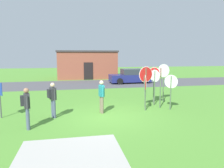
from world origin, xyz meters
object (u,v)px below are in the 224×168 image
(person_near_signs, at_px, (102,95))
(stop_sign_rear_right, at_px, (145,86))
(stop_sign_center_cluster, at_px, (163,76))
(stop_sign_far_back, at_px, (161,81))
(parked_car_on_street, at_px, (130,77))
(stop_sign_leaning_right, at_px, (146,79))
(person_holding_notes, at_px, (26,105))
(stop_sign_tallest, at_px, (154,79))
(stop_sign_leaning_left, at_px, (155,81))
(info_panel_leftmost, at_px, (0,94))
(person_on_left, at_px, (53,98))
(stop_sign_rear_left, at_px, (171,86))

(person_near_signs, bearing_deg, stop_sign_rear_right, 0.50)
(stop_sign_center_cluster, bearing_deg, stop_sign_far_back, -119.88)
(parked_car_on_street, distance_m, stop_sign_far_back, 10.65)
(stop_sign_leaning_right, xyz_separation_m, person_holding_notes, (-5.87, -2.31, -0.65))
(stop_sign_tallest, xyz_separation_m, stop_sign_rear_right, (-1.19, -1.65, -0.20))
(person_near_signs, bearing_deg, stop_sign_center_cluster, 24.56)
(parked_car_on_street, distance_m, stop_sign_tallest, 9.37)
(parked_car_on_street, bearing_deg, stop_sign_rear_right, -102.17)
(stop_sign_leaning_left, bearing_deg, stop_sign_leaning_right, -144.71)
(info_panel_leftmost, bearing_deg, stop_sign_far_back, 2.23)
(person_on_left, bearing_deg, stop_sign_far_back, 7.42)
(stop_sign_rear_right, xyz_separation_m, info_panel_leftmost, (-7.20, 0.05, -0.14))
(stop_sign_far_back, relative_size, stop_sign_rear_right, 1.19)
(person_holding_notes, bearing_deg, parked_car_on_street, 57.78)
(stop_sign_tallest, bearing_deg, stop_sign_rear_right, -125.67)
(parked_car_on_street, bearing_deg, stop_sign_leaning_left, -97.85)
(person_near_signs, bearing_deg, person_on_left, -171.49)
(stop_sign_leaning_left, height_order, stop_sign_rear_right, stop_sign_leaning_left)
(parked_car_on_street, relative_size, stop_sign_center_cluster, 1.80)
(person_near_signs, bearing_deg, info_panel_leftmost, 179.11)
(stop_sign_far_back, xyz_separation_m, person_holding_notes, (-6.70, -2.16, -0.55))
(stop_sign_rear_left, distance_m, person_holding_notes, 7.28)
(stop_sign_tallest, relative_size, person_holding_notes, 1.33)
(stop_sign_rear_left, relative_size, info_panel_leftmost, 1.13)
(stop_sign_leaning_right, height_order, info_panel_leftmost, stop_sign_leaning_right)
(person_on_left, bearing_deg, person_holding_notes, -122.43)
(stop_sign_rear_left, height_order, info_panel_leftmost, stop_sign_rear_left)
(person_near_signs, bearing_deg, stop_sign_tallest, 25.31)
(stop_sign_rear_right, height_order, info_panel_leftmost, stop_sign_rear_right)
(stop_sign_leaning_left, bearing_deg, person_on_left, -165.83)
(stop_sign_center_cluster, height_order, info_panel_leftmost, stop_sign_center_cluster)
(stop_sign_rear_right, bearing_deg, info_panel_leftmost, 179.56)
(person_on_left, bearing_deg, info_panel_leftmost, 169.89)
(stop_sign_rear_left, bearing_deg, person_holding_notes, -166.76)
(stop_sign_far_back, xyz_separation_m, person_near_signs, (-3.40, -0.40, -0.58))
(stop_sign_center_cluster, distance_m, stop_sign_rear_right, 2.78)
(stop_sign_rear_left, bearing_deg, stop_sign_tallest, 97.84)
(stop_sign_tallest, bearing_deg, stop_sign_leaning_right, -130.51)
(stop_sign_tallest, distance_m, person_on_left, 6.31)
(stop_sign_leaning_left, height_order, info_panel_leftmost, stop_sign_leaning_left)
(stop_sign_leaning_right, relative_size, stop_sign_center_cluster, 0.98)
(stop_sign_rear_right, xyz_separation_m, person_near_signs, (-2.35, -0.02, -0.37))
(parked_car_on_street, distance_m, person_holding_notes, 15.01)
(stop_sign_rear_right, xyz_separation_m, person_on_left, (-4.76, -0.38, -0.34))
(stop_sign_leaning_right, bearing_deg, stop_sign_far_back, -10.09)
(stop_sign_center_cluster, height_order, person_holding_notes, stop_sign_center_cluster)
(stop_sign_rear_left, distance_m, stop_sign_rear_right, 1.44)
(stop_sign_leaning_left, bearing_deg, stop_sign_far_back, -85.67)
(parked_car_on_street, distance_m, person_near_signs, 11.91)
(stop_sign_rear_right, relative_size, person_on_left, 1.15)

